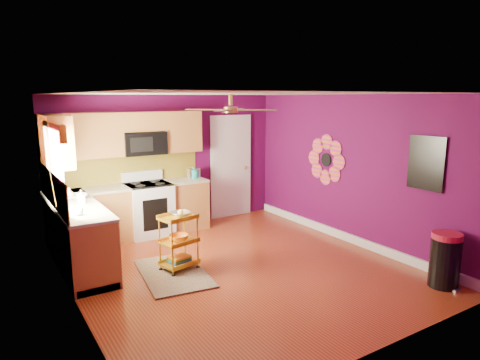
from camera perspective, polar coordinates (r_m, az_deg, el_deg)
ground at (r=6.39m, az=-0.22°, el=-11.58°), size 5.00×5.00×0.00m
room_envelope at (r=5.98m, az=-0.01°, el=3.08°), size 4.54×5.04×2.52m
lower_cabinets at (r=7.34m, az=-16.95°, el=-5.48°), size 2.81×2.31×0.94m
electric_range at (r=7.88m, az=-12.07°, el=-3.74°), size 0.76×0.66×1.13m
upper_cabinetry at (r=7.46m, az=-17.49°, el=5.44°), size 2.80×2.30×1.26m
left_window at (r=6.17m, az=-23.54°, el=3.40°), size 0.08×1.35×1.08m
panel_door at (r=8.83m, az=-1.24°, el=1.67°), size 0.95×0.11×2.15m
right_wall_art at (r=7.17m, az=16.56°, el=2.43°), size 0.04×2.74×1.04m
ceiling_fan at (r=6.08m, az=-1.25°, el=9.44°), size 1.01×1.01×0.26m
shag_rug at (r=6.25m, az=-8.88°, el=-12.16°), size 1.02×1.48×0.02m
rolling_cart at (r=6.21m, az=-8.11°, el=-7.87°), size 0.56×0.46×0.89m
trash_can at (r=6.28m, az=25.67°, el=-9.58°), size 0.39×0.42×0.73m
teal_kettle at (r=8.19m, az=-6.16°, el=0.87°), size 0.18×0.18×0.21m
toaster at (r=8.21m, az=-6.22°, el=0.93°), size 0.22×0.15×0.18m
soap_bottle_a at (r=6.58m, az=-20.41°, el=-2.13°), size 0.09×0.09×0.20m
soap_bottle_b at (r=6.90m, az=-21.81°, el=-1.69°), size 0.15×0.15×0.19m
counter_dish at (r=6.93m, az=-20.84°, el=-2.06°), size 0.29×0.29×0.07m
counter_cup at (r=5.96m, az=-20.77°, el=-3.95°), size 0.13×0.13×0.11m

